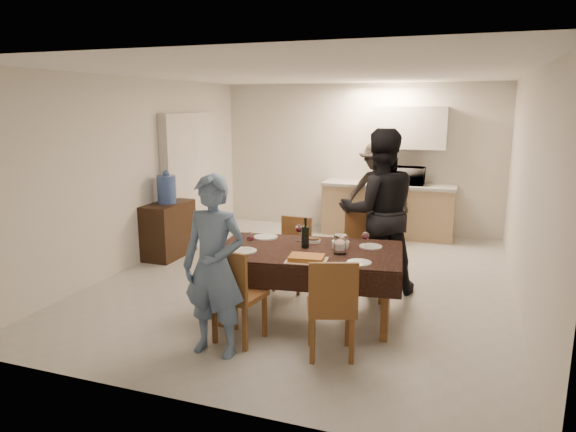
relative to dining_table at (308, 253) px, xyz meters
name	(u,v)px	position (x,y,z in m)	size (l,w,h in m)	color
floor	(308,279)	(-0.35, 1.14, -0.71)	(5.00, 6.00, 0.02)	#ACACA7
ceiling	(310,73)	(-0.35, 1.14, 1.89)	(5.00, 6.00, 0.02)	white
wall_back	(359,158)	(-0.35, 4.14, 0.59)	(5.00, 0.02, 2.60)	silver
wall_front	(184,238)	(-0.35, -1.86, 0.59)	(5.00, 0.02, 2.60)	silver
wall_left	(139,172)	(-2.85, 1.14, 0.59)	(0.02, 6.00, 2.60)	silver
wall_right	(528,191)	(2.15, 1.14, 0.59)	(0.02, 6.00, 2.60)	silver
stub_partition	(189,179)	(-2.77, 2.34, 0.34)	(0.15, 1.40, 2.10)	silver
kitchen_base_cabinet	(387,211)	(0.25, 3.82, -0.28)	(2.20, 0.60, 0.86)	tan
kitchen_worktop	(389,185)	(0.25, 3.82, 0.17)	(2.24, 0.64, 0.05)	#9C9C98
upper_cabinet	(410,128)	(0.55, 3.96, 1.14)	(1.20, 0.34, 0.70)	silver
dining_table	(308,253)	(0.00, 0.00, 0.00)	(2.04, 1.35, 0.75)	black
chair_near_left	(235,287)	(-0.45, -0.84, -0.14)	(0.49, 0.49, 0.51)	brown
chair_near_right	(329,299)	(0.45, -0.84, -0.14)	(0.54, 0.55, 0.50)	brown
chair_far_left	(289,249)	(-0.45, 0.67, -0.18)	(0.42, 0.42, 0.47)	brown
chair_far_right	(363,248)	(0.45, 0.65, -0.08)	(0.57, 0.57, 0.56)	brown
console	(169,230)	(-2.63, 1.47, -0.31)	(0.44, 0.88, 0.81)	black
water_jug	(167,189)	(-2.63, 1.47, 0.30)	(0.27, 0.27, 0.41)	#4163AC
wine_bottle	(305,233)	(-0.05, 0.05, 0.20)	(0.08, 0.08, 0.32)	black
water_pitcher	(340,244)	(0.35, -0.05, 0.13)	(0.13, 0.13, 0.20)	white
savoury_tart	(307,258)	(0.10, -0.38, 0.06)	(0.39, 0.29, 0.05)	#C87D3A
salad_bowl	(340,244)	(0.30, 0.18, 0.07)	(0.18, 0.18, 0.07)	silver
mushroom_dish	(312,241)	(-0.05, 0.28, 0.05)	(0.19, 0.19, 0.03)	silver
wine_glass_a	(250,242)	(-0.55, -0.25, 0.13)	(0.09, 0.09, 0.20)	white
wine_glass_b	(365,240)	(0.55, 0.25, 0.12)	(0.08, 0.08, 0.18)	white
wine_glass_c	(299,232)	(-0.20, 0.30, 0.13)	(0.09, 0.09, 0.20)	white
plate_near_left	(244,251)	(-0.60, -0.30, 0.04)	(0.26, 0.26, 0.02)	silver
plate_near_right	(359,263)	(0.60, -0.30, 0.04)	(0.24, 0.24, 0.01)	silver
plate_far_left	(266,237)	(-0.60, 0.30, 0.04)	(0.28, 0.28, 0.02)	silver
plate_far_right	(371,247)	(0.60, 0.30, 0.04)	(0.24, 0.24, 0.01)	silver
microwave	(408,176)	(0.57, 3.82, 0.34)	(0.53, 0.36, 0.30)	silver
person_near	(214,266)	(-0.55, -1.05, 0.11)	(0.60, 0.39, 1.65)	slate
person_far	(379,212)	(0.55, 1.05, 0.27)	(0.95, 0.74, 1.96)	black
person_kitchen	(376,192)	(0.12, 3.37, 0.11)	(1.06, 0.61, 1.64)	black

